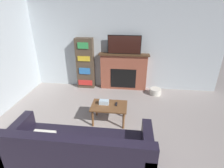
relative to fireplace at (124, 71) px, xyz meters
The scene contains 9 objects.
wall_back 0.81m from the fireplace, 150.59° to the left, with size 6.40×0.06×2.70m.
fireplace is the anchor object (origin of this frame).
tv 0.86m from the fireplace, 90.00° to the right, with size 1.01×0.03×0.56m.
couch 3.26m from the fireplace, 99.75° to the right, with size 2.38×0.96×0.93m.
coffee_table 1.90m from the fireplace, 96.67° to the right, with size 0.82×0.55×0.44m.
tissue_box 1.86m from the fireplace, 100.67° to the right, with size 0.22×0.12×0.10m.
remote_control 1.82m from the fireplace, 91.87° to the right, with size 0.04×0.15×0.02m.
bookshelf 1.26m from the fireplace, behind, with size 0.55×0.29×1.63m.
storage_basket 1.18m from the fireplace, 17.95° to the right, with size 0.34×0.34×0.19m.
Camera 1 is at (0.51, -1.40, 2.55)m, focal length 28.00 mm.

